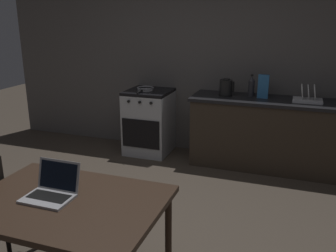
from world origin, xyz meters
name	(u,v)px	position (x,y,z in m)	size (l,w,h in m)	color
ground_plane	(121,234)	(0.00, 0.00, 0.00)	(12.00, 12.00, 0.00)	#473D33
back_wall	(216,59)	(0.30, 2.38, 1.33)	(6.40, 0.10, 2.66)	#5C5856
kitchen_counter	(276,134)	(1.18, 2.03, 0.45)	(2.16, 0.64, 0.90)	#382D23
stove_oven	(149,122)	(-0.55, 2.03, 0.45)	(0.60, 0.62, 0.90)	#B7BABF
dining_table	(67,210)	(0.01, -0.77, 0.67)	(1.27, 0.91, 0.74)	#332319
laptop	(51,191)	(-0.11, -0.76, 0.78)	(0.32, 0.28, 0.22)	#99999E
electric_kettle	(226,88)	(0.52, 2.03, 1.01)	(0.19, 0.17, 0.22)	black
frying_pan	(145,89)	(-0.59, 2.00, 0.93)	(0.23, 0.40, 0.05)	gray
cereal_box	(263,86)	(0.98, 2.05, 1.05)	(0.13, 0.05, 0.29)	#3372B2
dish_rack	(308,98)	(1.51, 2.03, 0.95)	(0.34, 0.26, 0.21)	silver
bottle_b	(251,86)	(0.83, 2.11, 1.03)	(0.08, 0.08, 0.28)	#2D2D33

